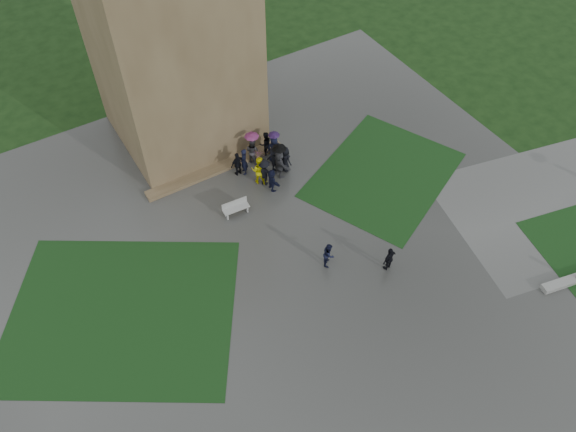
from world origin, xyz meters
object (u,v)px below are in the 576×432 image
pedestrian_near (389,259)px  pedestrian_mid (329,254)px  tower (163,1)px  bench (236,208)px

pedestrian_near → pedestrian_mid: bearing=-49.8°
tower → pedestrian_mid: tower is taller
bench → pedestrian_near: bearing=-52.4°
bench → pedestrian_mid: bearing=-61.9°
tower → pedestrian_mid: bearing=-81.9°
tower → pedestrian_mid: size_ratio=11.79×
tower → bench: tower is taller
tower → pedestrian_mid: 16.12m
tower → bench: 11.77m
tower → pedestrian_near: (4.44, -15.63, -8.19)m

